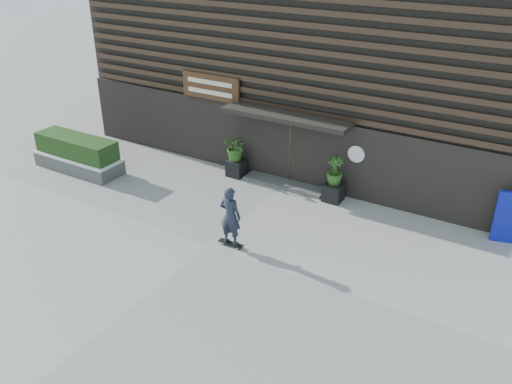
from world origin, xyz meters
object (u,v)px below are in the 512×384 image
Objects in this scene: planter_pot_right at (333,192)px; raised_bed at (79,163)px; skateboarder at (230,216)px; planter_pot_left at (237,168)px.

planter_pot_right is 0.17× the size of raised_bed.
skateboarder reaches higher than planter_pot_right.
skateboarder is (2.44, -4.07, 0.67)m from planter_pot_left.
planter_pot_right is at bearing 71.47° from skateboarder.
skateboarder is (7.74, -1.51, 0.72)m from raised_bed.
raised_bed is 7.91m from skateboarder.
planter_pot_right is at bearing 15.71° from raised_bed.
planter_pot_right is at bearing 0.00° from planter_pot_left.
planter_pot_right is 0.32× the size of skateboarder.
planter_pot_left is at bearing 180.00° from planter_pot_right.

